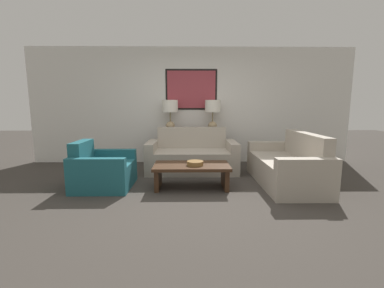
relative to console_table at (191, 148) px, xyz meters
name	(u,v)px	position (x,y,z in m)	size (l,w,h in m)	color
ground_plane	(193,197)	(0.00, -2.14, -0.38)	(20.00, 20.00, 0.00)	#3D3833
back_wall	(191,106)	(0.00, 0.28, 0.95)	(7.46, 0.12, 2.65)	silver
console_table	(191,148)	(0.00, 0.00, 0.00)	(1.45, 0.39, 0.76)	#332319
table_lamp_left	(170,111)	(-0.48, 0.00, 0.85)	(0.35, 0.35, 0.70)	tan
table_lamp_right	(213,111)	(0.48, 0.00, 0.85)	(0.35, 0.35, 0.70)	tan
couch_by_back_wall	(192,157)	(0.00, -0.63, -0.08)	(1.81, 0.88, 0.88)	#ADA393
couch_by_side	(287,167)	(1.63, -1.52, -0.08)	(0.88, 1.81, 0.88)	#ADA393
coffee_table	(192,170)	(-0.02, -1.71, -0.09)	(1.23, 0.64, 0.39)	#3D2616
decorative_bowl	(195,163)	(0.04, -1.76, 0.05)	(0.26, 0.26, 0.07)	olive
armchair_near_back_wall	(102,171)	(-1.49, -1.65, -0.11)	(0.89, 0.90, 0.77)	#1E5B66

